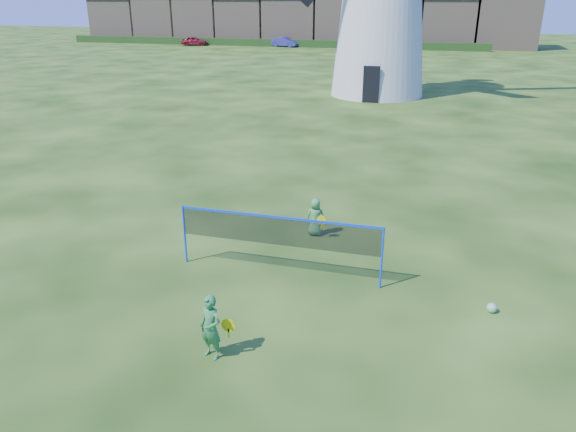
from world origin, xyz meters
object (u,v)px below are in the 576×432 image
at_px(badminton_net, 278,232).
at_px(play_ball, 492,308).
at_px(car_left, 194,41).
at_px(car_right, 285,42).
at_px(player_girl, 211,327).
at_px(player_boy, 316,217).

height_order(badminton_net, play_ball, badminton_net).
height_order(car_left, car_right, car_right).
bearing_deg(badminton_net, play_ball, -4.85).
bearing_deg(car_right, play_ball, -148.24).
relative_size(player_girl, car_left, 0.35).
distance_m(car_left, car_right, 13.45).
bearing_deg(badminton_net, car_right, 106.00).
distance_m(badminton_net, car_right, 68.22).
distance_m(player_girl, play_ball, 6.11).
xyz_separation_m(badminton_net, car_right, (-18.80, 65.57, -0.49)).
bearing_deg(car_right, player_boy, -151.16).
xyz_separation_m(badminton_net, player_girl, (-0.26, -3.53, -0.49)).
bearing_deg(badminton_net, player_boy, 82.78).
xyz_separation_m(player_boy, play_ball, (4.65, -3.01, -0.44)).
bearing_deg(play_ball, car_right, 109.81).
height_order(player_girl, player_boy, player_girl).
xyz_separation_m(player_girl, play_ball, (5.23, 3.11, -0.54)).
xyz_separation_m(player_girl, car_right, (-18.55, 69.10, 0.00)).
xyz_separation_m(car_left, car_right, (13.37, 1.46, 0.02)).
xyz_separation_m(badminton_net, car_left, (-32.17, 64.11, -0.51)).
height_order(play_ball, car_left, car_left).
bearing_deg(car_left, player_boy, -168.13).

